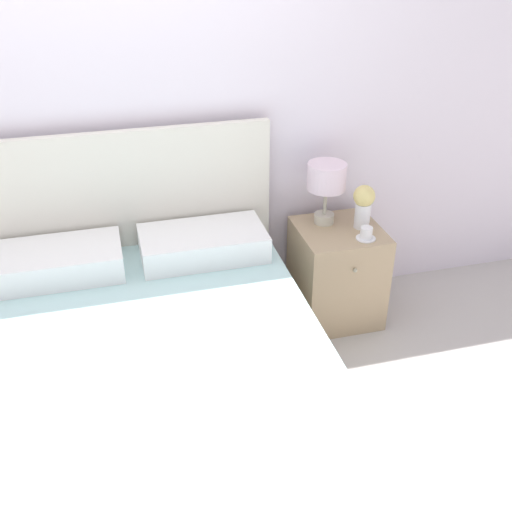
{
  "coord_description": "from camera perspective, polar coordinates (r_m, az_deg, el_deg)",
  "views": [
    {
      "loc": [
        -0.07,
        -2.97,
        2.11
      ],
      "look_at": [
        0.57,
        -0.58,
        0.67
      ],
      "focal_mm": 42.0,
      "sensor_mm": 36.0,
      "label": 1
    }
  ],
  "objects": [
    {
      "name": "ground_plane",
      "position": [
        3.64,
        -11.15,
        -5.89
      ],
      "size": [
        12.0,
        12.0,
        0.0
      ],
      "primitive_type": "plane",
      "color": "#BCB7B2"
    },
    {
      "name": "bed",
      "position": [
        2.7,
        -9.81,
        -12.82
      ],
      "size": [
        1.57,
        2.11,
        1.16
      ],
      "color": "beige",
      "rests_on": "ground_plane"
    },
    {
      "name": "table_lamp",
      "position": [
        3.3,
        6.73,
        7.15
      ],
      "size": [
        0.21,
        0.21,
        0.35
      ],
      "color": "beige",
      "rests_on": "nightstand"
    },
    {
      "name": "nightstand",
      "position": [
        3.49,
        7.67,
        -1.62
      ],
      "size": [
        0.46,
        0.48,
        0.57
      ],
      "color": "tan",
      "rests_on": "ground_plane"
    },
    {
      "name": "flower_vase",
      "position": [
        3.32,
        10.23,
        4.94
      ],
      "size": [
        0.12,
        0.12,
        0.25
      ],
      "color": "white",
      "rests_on": "nightstand"
    },
    {
      "name": "teacup",
      "position": [
        3.25,
        10.45,
        2.1
      ],
      "size": [
        0.11,
        0.11,
        0.07
      ],
      "color": "white",
      "rests_on": "nightstand"
    },
    {
      "name": "wall_back",
      "position": [
        3.14,
        -13.65,
        14.46
      ],
      "size": [
        8.0,
        0.06,
        2.6
      ],
      "color": "white",
      "rests_on": "ground_plane"
    }
  ]
}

